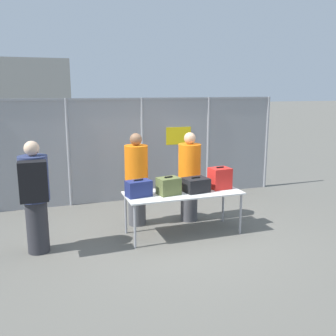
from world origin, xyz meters
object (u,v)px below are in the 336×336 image
Objects in this scene: suitcase_red at (220,178)px; inspection_table at (183,195)px; traveler_hooded at (35,193)px; suitcase_navy at (139,188)px; suitcase_black at (196,185)px; security_worker_near at (189,176)px; utility_trailer at (146,168)px; suitcase_olive at (169,186)px; security_worker_far at (137,178)px.

inspection_table is at bearing -176.42° from suitcase_red.
suitcase_red is 3.08m from traveler_hooded.
suitcase_black is at bearing -1.82° from suitcase_navy.
inspection_table is at bearing 69.02° from security_worker_near.
security_worker_near is at bearing -90.30° from utility_trailer.
utility_trailer is (0.65, 3.81, -0.51)m from suitcase_olive.
suitcase_black is at bearing 87.20° from security_worker_near.
suitcase_red is 0.23× the size of traveler_hooded.
suitcase_olive is at bearing 105.65° from security_worker_far.
suitcase_black is 0.27× the size of security_worker_near.
security_worker_near is (1.13, 0.60, -0.00)m from suitcase_navy.
traveler_hooded is 0.45× the size of utility_trailer.
suitcase_red is at bearing 3.58° from inspection_table.
suitcase_navy is at bearing 37.13° from security_worker_near.
security_worker_far is at bearing -108.21° from utility_trailer.
suitcase_navy is 0.97× the size of suitcase_black.
inspection_table is 4.43× the size of suitcase_black.
utility_trailer is at bearing 58.66° from traveler_hooded.
utility_trailer is at bearing 80.37° from suitcase_olive.
inspection_table is 5.10× the size of suitcase_red.
security_worker_near is at bearing 45.49° from suitcase_olive.
suitcase_olive is 0.89× the size of suitcase_black.
traveler_hooded is (-2.10, -0.01, 0.06)m from suitcase_olive.
security_worker_near reaches higher than suitcase_navy.
security_worker_near is at bearing 27.82° from suitcase_navy.
security_worker_far is (-1.34, 0.66, -0.05)m from suitcase_red.
traveler_hooded reaches higher than suitcase_red.
suitcase_navy is at bearing 179.31° from inspection_table.
suitcase_navy is 1.12× the size of suitcase_red.
suitcase_olive is 0.10× the size of utility_trailer.
security_worker_far is (-0.64, 0.71, 0.19)m from inspection_table.
suitcase_olive is at bearing 4.51° from traveler_hooded.
suitcase_navy is 1.00m from suitcase_black.
suitcase_olive is 3.90m from utility_trailer.
security_worker_far is at bearing 27.66° from traveler_hooded.
inspection_table is 3.81m from utility_trailer.
suitcase_red is (0.98, 0.08, 0.04)m from suitcase_olive.
suitcase_black reaches higher than inspection_table.
traveler_hooded is at bearing 12.82° from security_worker_far.
security_worker_near reaches higher than suitcase_red.
security_worker_far is 3.27m from utility_trailer.
suitcase_black is (0.50, 0.01, -0.02)m from suitcase_olive.
security_worker_near is at bearing 163.79° from security_worker_far.
utility_trailer is (0.37, 3.78, -0.32)m from inspection_table.
utility_trailer is (-0.33, 3.73, -0.55)m from suitcase_red.
suitcase_red reaches higher than suitcase_olive.
suitcase_navy is 1.48m from suitcase_red.
inspection_table is 0.34m from suitcase_olive.
suitcase_red is at bearing 1.34° from suitcase_navy.
security_worker_near is 0.99× the size of security_worker_far.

